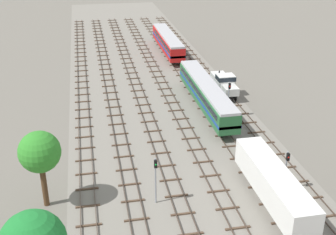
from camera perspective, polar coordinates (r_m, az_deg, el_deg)
The scene contains 16 objects.
ground_plane at distance 63.86m, azimuth -0.99°, elevation 0.89°, with size 480.00×480.00×0.00m, color slate.
ballast_bed at distance 63.86m, azimuth -0.99°, elevation 0.90°, with size 26.24×176.00×0.01m, color gray.
track_far_left at distance 63.91m, azimuth -11.01°, elevation 0.57°, with size 2.40×126.00×0.29m.
track_left at distance 64.00m, azimuth -7.04°, elevation 0.89°, with size 2.40×126.00×0.29m.
track_centre_left at distance 64.39m, azimuth -3.10°, elevation 1.20°, with size 2.40×126.00×0.29m.
track_centre at distance 65.09m, azimuth 0.78°, elevation 1.51°, with size 2.40×126.00×0.29m.
track_centre_right at distance 66.08m, azimuth 4.56°, elevation 1.80°, with size 2.40×126.00×0.29m.
track_right at distance 67.35m, azimuth 8.21°, elevation 2.07°, with size 2.40×126.00×0.29m.
freight_boxcar_centre_right_nearest at distance 43.73m, azimuth 13.63°, elevation -8.40°, with size 2.87×14.00×3.60m.
passenger_coach_centre_right_near at distance 63.67m, azimuth 5.03°, elevation 3.28°, with size 2.96×22.00×3.80m.
shunter_loco_right_mid at distance 69.72m, azimuth 7.40°, elevation 4.58°, with size 2.74×8.46×3.10m.
diesel_railcar_centre_right_midfar at distance 90.71m, azimuth -0.04°, elevation 9.94°, with size 2.96×20.50×3.80m.
signal_post_nearest at distance 45.91m, azimuth 15.21°, elevation -6.14°, with size 0.28×0.47×4.58m.
signal_post_near at distance 60.96m, azimuth 7.95°, elevation 2.89°, with size 0.28×0.47×5.30m.
signal_post_mid at distance 42.36m, azimuth -1.63°, elevation -7.55°, with size 0.28×0.47×5.05m.
lineside_tree_0 at distance 42.42m, azimuth -16.44°, elevation -4.42°, with size 3.99×3.99×7.97m.
Camera 1 is at (-10.16, -1.47, 25.91)m, focal length 46.60 mm.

